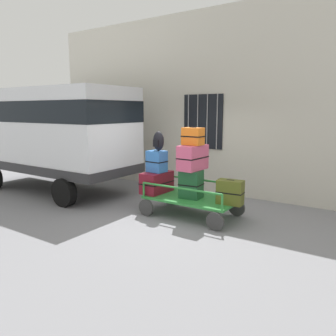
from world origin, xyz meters
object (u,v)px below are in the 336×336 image
object	(u,v)px
backpack	(158,141)
suitcase_left_bottom	(157,182)
suitcase_center_bottom	(230,192)
van	(53,129)
suitcase_midleft_top	(193,136)
suitcase_midleft_bottom	(191,184)
suitcase_midleft_middle	(193,157)
luggage_cart	(191,201)
suitcase_left_middle	(157,161)

from	to	relation	value
backpack	suitcase_left_bottom	bearing A→B (deg)	-168.90
suitcase_center_bottom	van	bearing A→B (deg)	-179.29
van	suitcase_midleft_top	bearing A→B (deg)	1.40
suitcase_midleft_bottom	suitcase_midleft_middle	bearing A→B (deg)	90.00
van	suitcase_midleft_middle	size ratio (longest dim) A/B	6.77
suitcase_midleft_middle	suitcase_left_bottom	bearing A→B (deg)	-175.59
suitcase_left_bottom	luggage_cart	bearing A→B (deg)	2.50
suitcase_midleft_top	backpack	distance (m)	0.88
van	suitcase_midleft_middle	distance (m)	4.56
suitcase_left_bottom	suitcase_midleft_top	distance (m)	1.44
van	suitcase_midleft_middle	xyz separation A→B (m)	(4.53, 0.12, -0.47)
suitcase_center_bottom	backpack	xyz separation A→B (m)	(-1.78, -0.01, 0.95)
backpack	van	bearing A→B (deg)	-179.15
suitcase_left_bottom	suitcase_midleft_middle	distance (m)	1.12
van	suitcase_midleft_bottom	distance (m)	4.65
van	suitcase_center_bottom	size ratio (longest dim) A/B	9.07
suitcase_left_middle	suitcase_midleft_top	world-z (taller)	suitcase_midleft_top
suitcase_midleft_top	suitcase_midleft_middle	bearing A→B (deg)	90.00
luggage_cart	suitcase_midleft_bottom	bearing A→B (deg)	-90.00
suitcase_midleft_top	suitcase_midleft_bottom	bearing A→B (deg)	-90.00
suitcase_midleft_middle	suitcase_center_bottom	world-z (taller)	suitcase_midleft_middle
suitcase_left_bottom	suitcase_midleft_middle	xyz separation A→B (m)	(0.91, 0.07, 0.65)
suitcase_center_bottom	suitcase_midleft_middle	bearing A→B (deg)	176.93
van	suitcase_left_middle	xyz separation A→B (m)	(3.62, 0.05, -0.62)
suitcase_midleft_bottom	suitcase_center_bottom	size ratio (longest dim) A/B	1.12
van	luggage_cart	world-z (taller)	van
van	suitcase_left_bottom	distance (m)	3.79
suitcase_left_middle	van	bearing A→B (deg)	-179.27
luggage_cart	suitcase_midleft_middle	xyz separation A→B (m)	(0.00, 0.03, 0.96)
suitcase_midleft_bottom	suitcase_midleft_middle	distance (m)	0.58
luggage_cart	suitcase_left_bottom	xyz separation A→B (m)	(-0.91, -0.04, 0.32)
suitcase_left_middle	suitcase_center_bottom	bearing A→B (deg)	0.66
suitcase_left_middle	suitcase_midleft_middle	xyz separation A→B (m)	(0.91, 0.07, 0.15)
suitcase_left_bottom	suitcase_center_bottom	world-z (taller)	suitcase_center_bottom
suitcase_left_middle	suitcase_midleft_middle	world-z (taller)	suitcase_midleft_middle
luggage_cart	suitcase_midleft_middle	world-z (taller)	suitcase_midleft_middle
suitcase_left_middle	suitcase_midleft_bottom	xyz separation A→B (m)	(0.91, 0.01, -0.43)
van	suitcase_midleft_bottom	size ratio (longest dim) A/B	8.10
suitcase_left_middle	suitcase_midleft_bottom	bearing A→B (deg)	0.68
suitcase_midleft_middle	van	bearing A→B (deg)	-178.53
luggage_cart	suitcase_left_middle	xyz separation A→B (m)	(-0.91, -0.04, 0.81)
suitcase_left_middle	luggage_cart	bearing A→B (deg)	2.47
suitcase_center_bottom	suitcase_left_middle	bearing A→B (deg)	-179.34
van	suitcase_center_bottom	bearing A→B (deg)	0.71
suitcase_midleft_middle	backpack	xyz separation A→B (m)	(-0.87, -0.06, 0.32)
suitcase_left_bottom	suitcase_left_middle	distance (m)	0.49
luggage_cart	suitcase_midleft_top	distance (m)	1.42
luggage_cart	backpack	bearing A→B (deg)	-177.94
suitcase_midleft_middle	suitcase_midleft_top	distance (m)	0.46
van	backpack	distance (m)	3.67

